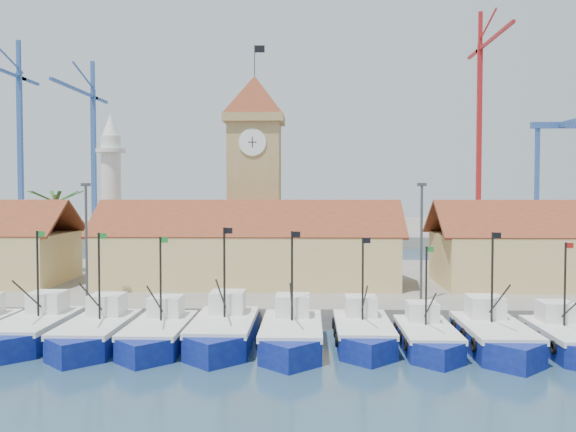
{
  "coord_description": "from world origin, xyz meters",
  "views": [
    {
      "loc": [
        5.41,
        -37.31,
        10.04
      ],
      "look_at": [
        3.56,
        18.0,
        7.73
      ],
      "focal_mm": 40.0,
      "sensor_mm": 36.0,
      "label": 1
    }
  ],
  "objects": [
    {
      "name": "ground",
      "position": [
        0.0,
        0.0,
        0.0
      ],
      "size": [
        400.0,
        400.0,
        0.0
      ],
      "primitive_type": "plane",
      "color": "#1C394B",
      "rests_on": "ground"
    },
    {
      "name": "quay",
      "position": [
        0.0,
        24.0,
        0.75
      ],
      "size": [
        140.0,
        32.0,
        1.5
      ],
      "primitive_type": "cube",
      "color": "gray",
      "rests_on": "ground"
    },
    {
      "name": "terminal",
      "position": [
        0.0,
        110.0,
        1.0
      ],
      "size": [
        240.0,
        80.0,
        2.0
      ],
      "primitive_type": "cube",
      "color": "gray",
      "rests_on": "ground"
    },
    {
      "name": "boat_1",
      "position": [
        -12.51,
        3.22,
        0.8
      ],
      "size": [
        3.73,
        10.22,
        7.73
      ],
      "color": "navy",
      "rests_on": "ground"
    },
    {
      "name": "boat_2",
      "position": [
        -8.19,
        2.55,
        0.79
      ],
      "size": [
        3.69,
        10.1,
        7.64
      ],
      "color": "navy",
      "rests_on": "ground"
    },
    {
      "name": "boat_3",
      "position": [
        -4.17,
        2.52,
        0.76
      ],
      "size": [
        3.56,
        9.75,
        7.38
      ],
      "color": "navy",
      "rests_on": "ground"
    },
    {
      "name": "boat_4",
      "position": [
        -0.12,
        3.04,
        0.83
      ],
      "size": [
        3.86,
        10.57,
        8.0
      ],
      "color": "navy",
      "rests_on": "ground"
    },
    {
      "name": "boat_5",
      "position": [
        4.3,
        2.34,
        0.81
      ],
      "size": [
        3.76,
        10.31,
        7.8
      ],
      "color": "navy",
      "rests_on": "ground"
    },
    {
      "name": "boat_6",
      "position": [
        8.87,
        3.29,
        0.76
      ],
      "size": [
        3.53,
        9.66,
        7.31
      ],
      "color": "navy",
      "rests_on": "ground"
    },
    {
      "name": "boat_7",
      "position": [
        12.79,
        2.4,
        0.7
      ],
      "size": [
        3.28,
        8.99,
        6.81
      ],
      "color": "navy",
      "rests_on": "ground"
    },
    {
      "name": "boat_8",
      "position": [
        16.93,
        2.3,
        0.8
      ],
      "size": [
        3.75,
        10.27,
        7.77
      ],
      "color": "navy",
      "rests_on": "ground"
    },
    {
      "name": "boat_9",
      "position": [
        21.32,
        2.01,
        0.74
      ],
      "size": [
        3.44,
        9.42,
        7.13
      ],
      "color": "navy",
      "rests_on": "ground"
    },
    {
      "name": "hall_center",
      "position": [
        0.0,
        20.0,
        3.99
      ],
      "size": [
        27.04,
        10.13,
        7.61
      ],
      "color": "tan",
      "rests_on": "quay"
    },
    {
      "name": "clock_tower",
      "position": [
        0.0,
        26.0,
        11.96
      ],
      "size": [
        5.8,
        5.8,
        22.7
      ],
      "color": "tan",
      "rests_on": "quay"
    },
    {
      "name": "minaret",
      "position": [
        -15.0,
        28.0,
        9.73
      ],
      "size": [
        3.0,
        3.0,
        16.3
      ],
      "color": "silver",
      "rests_on": "quay"
    },
    {
      "name": "palm_tree",
      "position": [
        -20.0,
        26.0,
        6.25
      ],
      "size": [
        5.6,
        5.03,
        8.39
      ],
      "color": "brown",
      "rests_on": "quay"
    },
    {
      "name": "lamp_posts",
      "position": [
        0.5,
        12.0,
        6.48
      ],
      "size": [
        80.7,
        0.25,
        9.03
      ],
      "color": "#3F3F44",
      "rests_on": "quay"
    },
    {
      "name": "crane_blue_far",
      "position": [
        -58.24,
        99.84,
        24.89
      ],
      "size": [
        1.0,
        37.22,
        40.61
      ],
      "color": "#32549B",
      "rests_on": "terminal"
    },
    {
      "name": "crane_blue_near",
      "position": [
        -43.96,
        106.25,
        22.69
      ],
      "size": [
        1.0,
        33.92,
        37.14
      ],
      "color": "#32549B",
      "rests_on": "terminal"
    },
    {
      "name": "crane_red_right",
      "position": [
        42.57,
        103.65,
        27.9
      ],
      "size": [
        1.0,
        33.11,
        46.64
      ],
      "color": "#AA1A1A",
      "rests_on": "terminal"
    },
    {
      "name": "gantry",
      "position": [
        62.0,
        106.65,
        20.04
      ],
      "size": [
        13.0,
        22.0,
        23.2
      ],
      "color": "#32549B",
      "rests_on": "terminal"
    }
  ]
}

